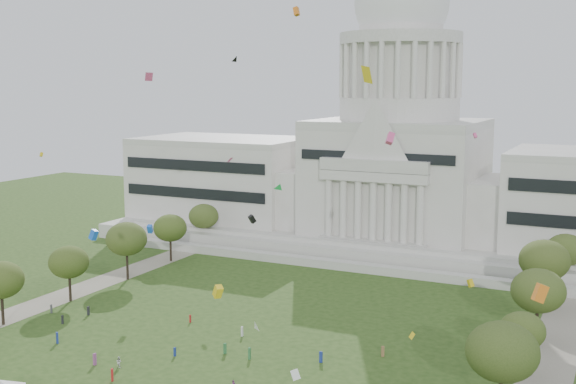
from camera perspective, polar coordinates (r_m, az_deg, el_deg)
capitol at (r=198.58m, az=8.64°, el=2.17°), size 160.00×64.50×91.30m
path_left at (r=155.59m, az=-18.86°, el=-8.36°), size 8.00×160.00×0.04m
row_tree_l_2 at (r=142.85m, az=-21.75°, el=-6.48°), size 8.42×8.42×11.97m
row_tree_r_2 at (r=99.68m, az=16.57°, el=-12.01°), size 9.55×9.55×13.58m
row_tree_l_3 at (r=153.55m, az=-16.93°, el=-5.33°), size 8.12×8.12×11.55m
row_tree_r_3 at (r=116.45m, az=18.01°, el=-10.40°), size 7.01×7.01×9.98m
row_tree_l_4 at (r=166.95m, az=-12.65°, el=-3.64°), size 9.29×9.29×13.21m
row_tree_r_4 at (r=130.55m, az=19.17°, el=-7.38°), size 9.19×9.19×13.06m
row_tree_l_5 at (r=182.37m, az=-9.30°, el=-2.83°), size 8.33×8.33×11.85m
row_tree_r_5 at (r=149.95m, az=19.61°, el=-5.11°), size 9.82×9.82×13.96m
row_tree_l_6 at (r=198.09m, az=-6.68°, el=-1.91°), size 8.19×8.19×11.64m
row_tree_r_6 at (r=167.49m, az=21.10°, el=-4.28°), size 8.42×8.42×11.97m
person_8 at (r=119.06m, az=-13.22°, el=-12.94°), size 0.87×0.54×1.78m
distant_crowd at (r=121.94m, az=-12.41°, el=-12.39°), size 65.63×36.11×1.95m
kite_swarm at (r=102.45m, az=-7.34°, el=-0.59°), size 98.14×101.06×58.45m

